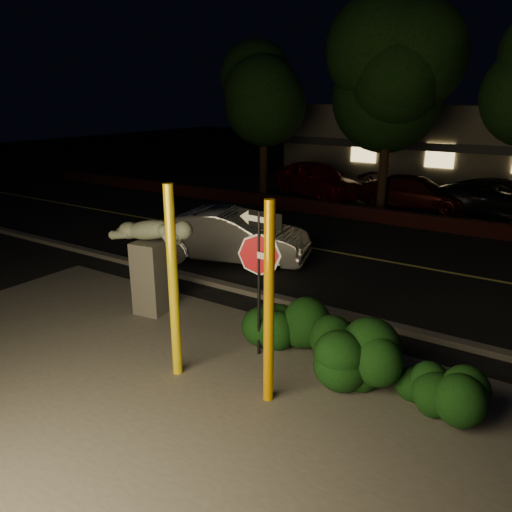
{
  "coord_description": "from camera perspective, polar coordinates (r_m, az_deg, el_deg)",
  "views": [
    {
      "loc": [
        4.15,
        -6.11,
        4.44
      ],
      "look_at": [
        -0.69,
        1.27,
        1.6
      ],
      "focal_mm": 35.0,
      "sensor_mm": 36.0,
      "label": 1
    }
  ],
  "objects": [
    {
      "name": "lane_marking",
      "position": [
        14.45,
        14.94,
        -0.61
      ],
      "size": [
        80.0,
        0.12,
        0.0
      ],
      "primitive_type": "cube",
      "color": "#CFBA53",
      "rests_on": "road"
    },
    {
      "name": "hedge_center",
      "position": [
        9.26,
        3.09,
        -7.45
      ],
      "size": [
        2.08,
        1.51,
        0.98
      ],
      "primitive_type": "ellipsoid",
      "rotation": [
        0.0,
        0.0,
        -0.37
      ],
      "color": "black",
      "rests_on": "ground"
    },
    {
      "name": "parked_car_dark",
      "position": [
        21.17,
        26.83,
        5.8
      ],
      "size": [
        5.53,
        3.29,
        1.44
      ],
      "primitive_type": "imported",
      "rotation": [
        0.0,
        0.0,
        1.39
      ],
      "color": "black",
      "rests_on": "ground"
    },
    {
      "name": "tree_far_a",
      "position": [
        22.67,
        0.9,
        20.11
      ],
      "size": [
        4.6,
        4.6,
        7.43
      ],
      "color": "black",
      "rests_on": "ground"
    },
    {
      "name": "building",
      "position": [
        31.47,
        26.18,
        11.62
      ],
      "size": [
        22.0,
        10.2,
        4.0
      ],
      "color": "#6A6555",
      "rests_on": "ground"
    },
    {
      "name": "patio",
      "position": [
        7.94,
        -5.01,
        -16.17
      ],
      "size": [
        14.0,
        6.0,
        0.02
      ],
      "primitive_type": "cube",
      "color": "#4C4944",
      "rests_on": "ground"
    },
    {
      "name": "road",
      "position": [
        14.45,
        14.94,
        -0.66
      ],
      "size": [
        80.0,
        8.0,
        0.01
      ],
      "primitive_type": "cube",
      "color": "black",
      "rests_on": "ground"
    },
    {
      "name": "sculpture",
      "position": [
        10.54,
        -11.89,
        0.12
      ],
      "size": [
        1.98,
        0.79,
        2.11
      ],
      "rotation": [
        0.0,
        0.0,
        0.15
      ],
      "color": "#4C4944",
      "rests_on": "ground"
    },
    {
      "name": "ground",
      "position": [
        17.22,
        18.19,
        1.99
      ],
      "size": [
        90.0,
        90.0,
        0.0
      ],
      "primitive_type": "plane",
      "color": "black",
      "rests_on": "ground"
    },
    {
      "name": "hedge_right",
      "position": [
        8.18,
        11.47,
        -10.5
      ],
      "size": [
        1.9,
        1.08,
        1.21
      ],
      "primitive_type": "ellipsoid",
      "rotation": [
        0.0,
        0.0,
        0.05
      ],
      "color": "black",
      "rests_on": "ground"
    },
    {
      "name": "yellow_pole_right",
      "position": [
        7.21,
        1.49,
        -5.74
      ],
      "size": [
        0.16,
        0.16,
        3.12
      ],
      "primitive_type": "cylinder",
      "color": "#EE9D00",
      "rests_on": "ground"
    },
    {
      "name": "parked_car_darkred",
      "position": [
        21.55,
        17.84,
        6.89
      ],
      "size": [
        4.57,
        1.87,
        1.32
      ],
      "primitive_type": "imported",
      "rotation": [
        0.0,
        0.0,
        1.57
      ],
      "color": "#390C09",
      "rests_on": "ground"
    },
    {
      "name": "tree_far_b",
      "position": [
        20.49,
        15.36,
        21.77
      ],
      "size": [
        5.2,
        5.2,
        8.41
      ],
      "color": "black",
      "rests_on": "ground"
    },
    {
      "name": "parked_car_red",
      "position": [
        23.34,
        6.88,
        8.76
      ],
      "size": [
        5.11,
        3.66,
        1.62
      ],
      "primitive_type": "imported",
      "rotation": [
        0.0,
        0.0,
        1.16
      ],
      "color": "maroon",
      "rests_on": "ground"
    },
    {
      "name": "yellow_pole_left",
      "position": [
        8.0,
        -9.44,
        -3.2
      ],
      "size": [
        0.16,
        0.16,
        3.2
      ],
      "primitive_type": "cylinder",
      "color": "yellow",
      "rests_on": "ground"
    },
    {
      "name": "curb",
      "position": [
        10.85,
        7.86,
        -6.16
      ],
      "size": [
        80.0,
        0.25,
        0.12
      ],
      "primitive_type": "cube",
      "color": "#4C4944",
      "rests_on": "ground"
    },
    {
      "name": "parking_lot",
      "position": [
        23.9,
        22.8,
        5.75
      ],
      "size": [
        40.0,
        12.0,
        0.01
      ],
      "primitive_type": "cube",
      "color": "black",
      "rests_on": "ground"
    },
    {
      "name": "signpost",
      "position": [
        8.4,
        0.36,
        0.1
      ],
      "size": [
        0.9,
        0.1,
        2.65
      ],
      "rotation": [
        0.0,
        0.0,
        -0.06
      ],
      "color": "black",
      "rests_on": "ground"
    },
    {
      "name": "hedge_far_right",
      "position": [
        7.91,
        19.89,
        -13.72
      ],
      "size": [
        1.48,
        1.23,
        0.88
      ],
      "primitive_type": "ellipsoid",
      "rotation": [
        0.0,
        0.0,
        -0.4
      ],
      "color": "black",
      "rests_on": "ground"
    },
    {
      "name": "brick_wall",
      "position": [
        18.38,
        19.37,
        3.64
      ],
      "size": [
        40.0,
        0.35,
        0.5
      ],
      "primitive_type": "cube",
      "color": "#3F1414",
      "rests_on": "ground"
    },
    {
      "name": "silver_sedan",
      "position": [
        13.92,
        -3.03,
        2.32
      ],
      "size": [
        4.65,
        2.72,
        1.45
      ],
      "primitive_type": "imported",
      "rotation": [
        0.0,
        0.0,
        1.86
      ],
      "color": "#B7B8BD",
      "rests_on": "ground"
    }
  ]
}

